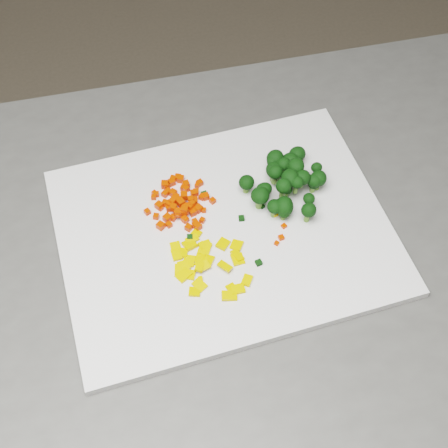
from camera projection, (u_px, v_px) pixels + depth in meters
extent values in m
cube|color=#4B4A48|center=(235.00, 383.00, 1.16)|extent=(1.00, 0.72, 0.90)
cube|color=silver|center=(224.00, 231.00, 0.80)|extent=(0.45, 0.36, 0.01)
cube|color=red|center=(160.00, 227.00, 0.79)|extent=(0.01, 0.01, 0.01)
cube|color=red|center=(173.00, 179.00, 0.84)|extent=(0.01, 0.01, 0.01)
cube|color=red|center=(213.00, 201.00, 0.82)|extent=(0.01, 0.01, 0.01)
cube|color=red|center=(184.00, 195.00, 0.82)|extent=(0.01, 0.01, 0.01)
cube|color=red|center=(157.00, 194.00, 0.82)|extent=(0.01, 0.01, 0.01)
cube|color=red|center=(181.00, 212.00, 0.80)|extent=(0.01, 0.01, 0.01)
cube|color=red|center=(196.00, 192.00, 0.83)|extent=(0.01, 0.01, 0.01)
cube|color=red|center=(184.00, 196.00, 0.81)|extent=(0.01, 0.01, 0.01)
cube|color=red|center=(192.00, 202.00, 0.82)|extent=(0.01, 0.01, 0.01)
cube|color=red|center=(177.00, 197.00, 0.81)|extent=(0.01, 0.01, 0.01)
cube|color=red|center=(147.00, 212.00, 0.81)|extent=(0.01, 0.01, 0.01)
cube|color=red|center=(173.00, 193.00, 0.82)|extent=(0.01, 0.01, 0.01)
cube|color=red|center=(178.00, 200.00, 0.81)|extent=(0.01, 0.01, 0.01)
cube|color=red|center=(161.00, 226.00, 0.79)|extent=(0.01, 0.01, 0.01)
cube|color=red|center=(193.00, 212.00, 0.81)|extent=(0.01, 0.01, 0.01)
cube|color=red|center=(174.00, 199.00, 0.81)|extent=(0.01, 0.01, 0.01)
cube|color=red|center=(169.00, 225.00, 0.80)|extent=(0.01, 0.01, 0.01)
cube|color=red|center=(195.00, 225.00, 0.80)|extent=(0.01, 0.01, 0.01)
cube|color=red|center=(165.00, 203.00, 0.81)|extent=(0.01, 0.01, 0.01)
cube|color=red|center=(184.00, 188.00, 0.83)|extent=(0.01, 0.01, 0.01)
cube|color=red|center=(182.00, 206.00, 0.81)|extent=(0.01, 0.01, 0.01)
cube|color=red|center=(159.00, 206.00, 0.81)|extent=(0.01, 0.01, 0.01)
cube|color=red|center=(154.00, 197.00, 0.82)|extent=(0.01, 0.01, 0.01)
cube|color=red|center=(202.00, 220.00, 0.80)|extent=(0.01, 0.01, 0.01)
cube|color=red|center=(172.00, 182.00, 0.83)|extent=(0.01, 0.01, 0.01)
cube|color=red|center=(178.00, 178.00, 0.84)|extent=(0.01, 0.01, 0.01)
cube|color=red|center=(181.00, 203.00, 0.80)|extent=(0.01, 0.01, 0.01)
cube|color=red|center=(202.00, 197.00, 0.82)|extent=(0.01, 0.01, 0.01)
cube|color=red|center=(161.00, 208.00, 0.81)|extent=(0.01, 0.01, 0.01)
cube|color=red|center=(176.00, 198.00, 0.82)|extent=(0.01, 0.01, 0.01)
cube|color=red|center=(173.00, 218.00, 0.80)|extent=(0.01, 0.01, 0.01)
cube|color=red|center=(154.00, 193.00, 0.83)|extent=(0.01, 0.01, 0.01)
cube|color=red|center=(198.00, 226.00, 0.79)|extent=(0.01, 0.01, 0.01)
cube|color=red|center=(195.00, 221.00, 0.80)|extent=(0.01, 0.01, 0.01)
cube|color=red|center=(198.00, 209.00, 0.81)|extent=(0.01, 0.01, 0.01)
cube|color=red|center=(186.00, 189.00, 0.83)|extent=(0.01, 0.01, 0.01)
cube|color=red|center=(184.00, 219.00, 0.80)|extent=(0.01, 0.01, 0.01)
cube|color=red|center=(167.00, 186.00, 0.83)|extent=(0.01, 0.01, 0.01)
cube|color=red|center=(179.00, 212.00, 0.81)|extent=(0.01, 0.01, 0.01)
cube|color=red|center=(194.00, 193.00, 0.82)|extent=(0.01, 0.01, 0.01)
cube|color=red|center=(200.00, 183.00, 0.83)|extent=(0.01, 0.01, 0.01)
cube|color=red|center=(167.00, 218.00, 0.80)|extent=(0.01, 0.01, 0.01)
cube|color=red|center=(189.00, 228.00, 0.79)|extent=(0.01, 0.01, 0.01)
cube|color=red|center=(165.00, 194.00, 0.82)|extent=(0.01, 0.01, 0.01)
cube|color=red|center=(184.00, 211.00, 0.80)|extent=(0.01, 0.01, 0.01)
cube|color=red|center=(173.00, 208.00, 0.80)|extent=(0.01, 0.01, 0.01)
cube|color=red|center=(197.00, 185.00, 0.83)|extent=(0.01, 0.01, 0.01)
cube|color=red|center=(181.00, 179.00, 0.84)|extent=(0.01, 0.01, 0.01)
cube|color=red|center=(177.00, 213.00, 0.81)|extent=(0.01, 0.01, 0.01)
cube|color=red|center=(192.00, 203.00, 0.80)|extent=(0.01, 0.01, 0.01)
cube|color=red|center=(186.00, 220.00, 0.80)|extent=(0.01, 0.01, 0.01)
cube|color=red|center=(165.00, 185.00, 0.83)|extent=(0.01, 0.01, 0.01)
cube|color=red|center=(169.00, 204.00, 0.81)|extent=(0.01, 0.01, 0.01)
cube|color=red|center=(169.00, 208.00, 0.81)|extent=(0.01, 0.01, 0.01)
cube|color=red|center=(173.00, 206.00, 0.80)|extent=(0.01, 0.01, 0.01)
cube|color=red|center=(178.00, 212.00, 0.80)|extent=(0.01, 0.01, 0.01)
cube|color=red|center=(173.00, 201.00, 0.81)|extent=(0.01, 0.01, 0.01)
cube|color=red|center=(206.00, 196.00, 0.82)|extent=(0.01, 0.01, 0.01)
cube|color=red|center=(191.00, 199.00, 0.81)|extent=(0.01, 0.01, 0.01)
cube|color=red|center=(179.00, 200.00, 0.82)|extent=(0.01, 0.01, 0.01)
cube|color=red|center=(186.00, 205.00, 0.80)|extent=(0.01, 0.01, 0.01)
cube|color=red|center=(194.00, 201.00, 0.82)|extent=(0.01, 0.01, 0.01)
cube|color=red|center=(186.00, 184.00, 0.83)|extent=(0.01, 0.01, 0.01)
cube|color=red|center=(198.00, 209.00, 0.81)|extent=(0.01, 0.01, 0.01)
cube|color=red|center=(163.00, 225.00, 0.80)|extent=(0.01, 0.01, 0.01)
cube|color=red|center=(156.00, 216.00, 0.80)|extent=(0.01, 0.01, 0.01)
cube|color=red|center=(168.00, 191.00, 0.83)|extent=(0.01, 0.01, 0.01)
cube|color=red|center=(178.00, 215.00, 0.80)|extent=(0.01, 0.01, 0.01)
cube|color=red|center=(185.00, 210.00, 0.80)|extent=(0.01, 0.01, 0.01)
cube|color=red|center=(204.00, 210.00, 0.81)|extent=(0.01, 0.01, 0.01)
cube|color=red|center=(190.00, 206.00, 0.80)|extent=(0.01, 0.01, 0.01)
cube|color=#E4A80C|center=(225.00, 266.00, 0.76)|extent=(0.02, 0.02, 0.00)
cube|color=#E4A80C|center=(196.00, 234.00, 0.79)|extent=(0.02, 0.02, 0.01)
cube|color=#E4A80C|center=(188.00, 275.00, 0.76)|extent=(0.02, 0.02, 0.00)
cube|color=#E4A80C|center=(184.00, 275.00, 0.75)|extent=(0.02, 0.02, 0.01)
cube|color=#E4A80C|center=(237.00, 256.00, 0.77)|extent=(0.02, 0.02, 0.01)
cube|color=#E4A80C|center=(238.00, 289.00, 0.74)|extent=(0.02, 0.01, 0.00)
cube|color=#E4A80C|center=(200.00, 266.00, 0.76)|extent=(0.02, 0.02, 0.01)
cube|color=#E4A80C|center=(238.00, 259.00, 0.77)|extent=(0.02, 0.02, 0.01)
cube|color=#E4A80C|center=(237.00, 245.00, 0.78)|extent=(0.02, 0.02, 0.01)
cube|color=#E4A80C|center=(232.00, 289.00, 0.74)|extent=(0.02, 0.02, 0.01)
cube|color=#E4A80C|center=(177.00, 255.00, 0.77)|extent=(0.01, 0.02, 0.00)
cube|color=#E4A80C|center=(182.00, 253.00, 0.77)|extent=(0.02, 0.02, 0.01)
cube|color=#E4A80C|center=(182.00, 265.00, 0.76)|extent=(0.01, 0.01, 0.00)
cube|color=#E4A80C|center=(247.00, 280.00, 0.75)|extent=(0.02, 0.02, 0.00)
cube|color=#E4A80C|center=(192.00, 239.00, 0.78)|extent=(0.02, 0.01, 0.01)
cube|color=#E4A80C|center=(205.00, 249.00, 0.78)|extent=(0.02, 0.02, 0.01)
cube|color=#E4A80C|center=(181.00, 269.00, 0.76)|extent=(0.02, 0.02, 0.00)
cube|color=#E4A80C|center=(208.00, 261.00, 0.77)|extent=(0.02, 0.02, 0.01)
cube|color=#E4A80C|center=(195.00, 292.00, 0.74)|extent=(0.02, 0.02, 0.01)
cube|color=#E4A80C|center=(203.00, 262.00, 0.77)|extent=(0.02, 0.02, 0.00)
cube|color=#E4A80C|center=(200.00, 285.00, 0.75)|extent=(0.02, 0.02, 0.01)
cube|color=#E4A80C|center=(201.00, 254.00, 0.77)|extent=(0.02, 0.02, 0.01)
cube|color=#E4A80C|center=(190.00, 245.00, 0.78)|extent=(0.02, 0.02, 0.01)
cube|color=#E4A80C|center=(184.00, 270.00, 0.76)|extent=(0.02, 0.02, 0.01)
cube|color=#E4A80C|center=(229.00, 296.00, 0.74)|extent=(0.02, 0.01, 0.01)
cube|color=#E4A80C|center=(176.00, 248.00, 0.78)|extent=(0.01, 0.02, 0.01)
cube|color=#E4A80C|center=(223.00, 244.00, 0.78)|extent=(0.02, 0.02, 0.01)
cube|color=#E4A80C|center=(189.00, 261.00, 0.77)|extent=(0.02, 0.02, 0.00)
cube|color=#E4A80C|center=(200.00, 262.00, 0.76)|extent=(0.01, 0.02, 0.01)
cube|color=#E4A80C|center=(203.00, 266.00, 0.76)|extent=(0.02, 0.02, 0.01)
cube|color=#E4A80C|center=(205.00, 245.00, 0.78)|extent=(0.02, 0.01, 0.01)
cube|color=#E4A80C|center=(200.00, 279.00, 0.75)|extent=(0.01, 0.01, 0.00)
cube|color=black|center=(204.00, 194.00, 0.82)|extent=(0.01, 0.01, 0.01)
cube|color=black|center=(190.00, 237.00, 0.79)|extent=(0.01, 0.01, 0.01)
cube|color=red|center=(277.00, 243.00, 0.78)|extent=(0.01, 0.01, 0.00)
cube|color=#E4A80C|center=(275.00, 214.00, 0.81)|extent=(0.01, 0.01, 0.00)
cube|color=red|center=(281.00, 237.00, 0.79)|extent=(0.01, 0.01, 0.00)
cube|color=red|center=(284.00, 226.00, 0.80)|extent=(0.01, 0.01, 0.00)
cube|color=black|center=(241.00, 218.00, 0.80)|extent=(0.01, 0.01, 0.00)
cube|color=black|center=(187.00, 271.00, 0.76)|extent=(0.01, 0.01, 0.00)
cube|color=black|center=(259.00, 263.00, 0.76)|extent=(0.01, 0.01, 0.01)
cube|color=black|center=(194.00, 243.00, 0.78)|extent=(0.01, 0.01, 0.00)
cube|color=black|center=(262.00, 206.00, 0.81)|extent=(0.01, 0.01, 0.00)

